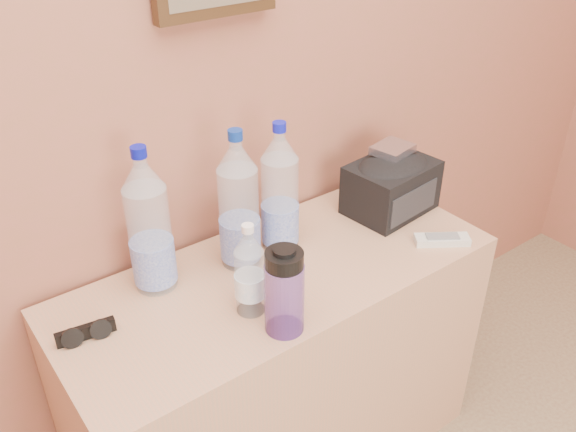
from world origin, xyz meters
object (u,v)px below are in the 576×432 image
object	(u,v)px
pet_large_a	(149,228)
ac_remote	(442,240)
pet_large_b	(239,207)
pet_large_c	(280,194)
foil_packet	(393,149)
pet_small	(250,274)
nalgene_bottle	(284,291)
sunglasses	(86,332)
toiletry_bag	(391,184)
dresser	(280,372)

from	to	relation	value
pet_large_a	ac_remote	world-z (taller)	pet_large_a
pet_large_b	pet_large_c	distance (m)	0.12
foil_packet	pet_small	bearing A→B (deg)	-165.06
pet_large_a	pet_small	xyz separation A→B (m)	(0.13, -0.21, -0.06)
pet_large_c	nalgene_bottle	size ratio (longest dim) A/B	1.65
sunglasses	toiletry_bag	size ratio (longest dim) A/B	0.52
nalgene_bottle	sunglasses	size ratio (longest dim) A/B	1.66
dresser	foil_packet	xyz separation A→B (m)	(0.45, 0.08, 0.53)
pet_small	nalgene_bottle	distance (m)	0.10
pet_large_b	foil_packet	bearing A→B (deg)	-1.77
pet_large_a	pet_large_b	distance (m)	0.22
pet_large_b	pet_large_c	world-z (taller)	pet_large_b
dresser	pet_small	bearing A→B (deg)	-150.18
pet_large_b	nalgene_bottle	xyz separation A→B (m)	(-0.06, -0.27, -0.06)
ac_remote	toiletry_bag	world-z (taller)	toiletry_bag
pet_large_b	pet_large_c	size ratio (longest dim) A/B	1.04
pet_large_b	pet_small	bearing A→B (deg)	-116.47
pet_large_b	nalgene_bottle	bearing A→B (deg)	-102.90
nalgene_bottle	pet_small	bearing A→B (deg)	104.49
dresser	pet_large_a	size ratio (longest dim) A/B	3.07
foil_packet	nalgene_bottle	bearing A→B (deg)	-155.91
dresser	pet_large_b	bearing A→B (deg)	117.87
dresser	ac_remote	size ratio (longest dim) A/B	7.75
pet_large_b	pet_small	xyz separation A→B (m)	(-0.09, -0.17, -0.06)
toiletry_bag	ac_remote	bearing A→B (deg)	-99.04
nalgene_bottle	toiletry_bag	world-z (taller)	nalgene_bottle
dresser	pet_large_a	distance (m)	0.59
pet_large_c	ac_remote	distance (m)	0.45
dresser	pet_large_b	distance (m)	0.52
dresser	foil_packet	distance (m)	0.70
pet_small	ac_remote	distance (m)	0.57
pet_large_a	pet_large_b	size ratio (longest dim) A/B	1.01
pet_small	sunglasses	size ratio (longest dim) A/B	1.81
ac_remote	toiletry_bag	xyz separation A→B (m)	(0.01, 0.21, 0.07)
pet_small	pet_large_b	bearing A→B (deg)	63.53
pet_large_c	sunglasses	xyz separation A→B (m)	(-0.55, -0.04, -0.14)
pet_small	nalgene_bottle	size ratio (longest dim) A/B	1.09
pet_large_a	nalgene_bottle	size ratio (longest dim) A/B	1.74
toiletry_bag	pet_large_a	bearing A→B (deg)	167.14
sunglasses	ac_remote	bearing A→B (deg)	-4.54
pet_large_a	foil_packet	bearing A→B (deg)	-4.46
dresser	foil_packet	size ratio (longest dim) A/B	10.39
dresser	ac_remote	world-z (taller)	ac_remote
pet_small	ac_remote	xyz separation A→B (m)	(0.56, -0.08, -0.09)
pet_large_c	nalgene_bottle	distance (m)	0.33
ac_remote	pet_large_c	bearing A→B (deg)	178.24
pet_small	foil_packet	world-z (taller)	pet_small
pet_large_a	toiletry_bag	world-z (taller)	pet_large_a
pet_large_c	toiletry_bag	size ratio (longest dim) A/B	1.42
pet_large_c	toiletry_bag	bearing A→B (deg)	-7.00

